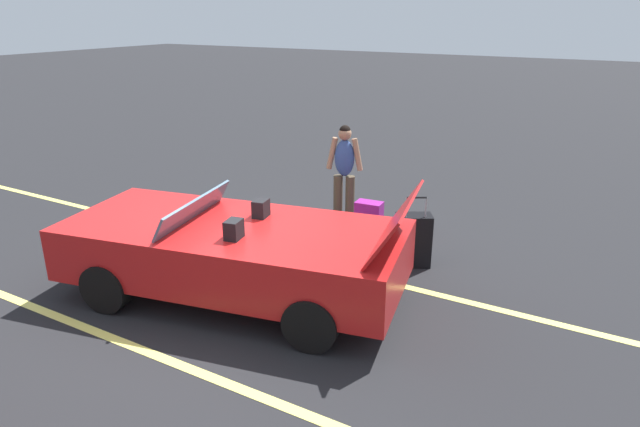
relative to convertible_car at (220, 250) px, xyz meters
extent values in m
plane|color=black|center=(-0.19, -0.04, -0.59)|extent=(80.00, 80.00, 0.00)
cube|color=#EAE066|center=(-0.19, -1.29, -0.59)|extent=(18.00, 0.12, 0.01)
cube|color=#EAE066|center=(-0.19, 1.41, -0.59)|extent=(18.00, 0.12, 0.01)
cube|color=red|center=(-0.19, -0.04, 0.03)|extent=(4.37, 2.53, 0.64)
cube|color=red|center=(1.21, 0.24, -0.08)|extent=(1.61, 1.90, 0.38)
cube|color=slate|center=(0.31, 0.06, 0.50)|extent=(0.48, 1.55, 0.31)
cube|color=black|center=(-0.47, 0.28, 0.46)|extent=(0.20, 0.25, 0.22)
cube|color=black|center=(-0.32, -0.44, 0.46)|extent=(0.20, 0.25, 0.22)
cube|color=red|center=(-2.10, -0.42, 0.63)|extent=(0.65, 1.54, 0.56)
cylinder|color=black|center=(0.89, 1.00, -0.29)|extent=(0.63, 0.33, 0.60)
cylinder|color=black|center=(1.21, -0.58, -0.29)|extent=(0.63, 0.33, 0.60)
cylinder|color=black|center=(-1.60, 0.51, -0.29)|extent=(0.63, 0.33, 0.60)
cylinder|color=black|center=(-1.28, -1.08, -0.29)|extent=(0.63, 0.33, 0.60)
cube|color=black|center=(-1.78, -1.96, -0.22)|extent=(0.56, 0.48, 0.74)
cube|color=black|center=(-1.70, -2.09, -0.28)|extent=(0.34, 0.21, 0.41)
cylinder|color=gray|center=(-1.70, -1.82, 0.29)|extent=(0.03, 0.03, 0.28)
cylinder|color=gray|center=(-1.93, -1.96, 0.29)|extent=(0.03, 0.03, 0.28)
cylinder|color=black|center=(-1.81, -1.89, 0.43)|extent=(0.24, 0.16, 0.03)
sphere|color=black|center=(-1.68, -1.78, -0.57)|extent=(0.04, 0.04, 0.04)
sphere|color=black|center=(-1.97, -1.95, -0.57)|extent=(0.04, 0.04, 0.04)
cube|color=#991E8C|center=(-0.87, -2.47, -0.28)|extent=(0.42, 0.27, 0.62)
sphere|color=black|center=(-0.74, -2.36, -0.57)|extent=(0.04, 0.04, 0.04)
sphere|color=black|center=(-1.02, -2.39, -0.57)|extent=(0.04, 0.04, 0.04)
ellipsoid|color=red|center=(-1.43, -2.99, -0.44)|extent=(0.32, 0.65, 0.30)
torus|color=black|center=(-1.43, -2.99, -0.26)|extent=(0.38, 0.38, 0.02)
cylinder|color=#4C3F2D|center=(-0.30, -2.95, -0.18)|extent=(0.19, 0.19, 0.82)
cylinder|color=#4C3F2D|center=(-0.11, -2.89, -0.18)|extent=(0.19, 0.19, 0.82)
ellipsoid|color=#334C8C|center=(-0.21, -2.92, 0.53)|extent=(0.37, 0.30, 0.60)
sphere|color=#A37556|center=(-0.21, -2.92, 0.92)|extent=(0.21, 0.21, 0.21)
sphere|color=black|center=(-0.21, -2.92, 0.97)|extent=(0.18, 0.18, 0.18)
cylinder|color=#A37556|center=(-0.40, -2.98, 0.59)|extent=(0.21, 0.14, 0.53)
cylinder|color=#A37556|center=(-0.01, -2.86, 0.59)|extent=(0.21, 0.14, 0.53)
camera|label=1|loc=(-4.16, 4.82, 2.76)|focal=31.24mm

